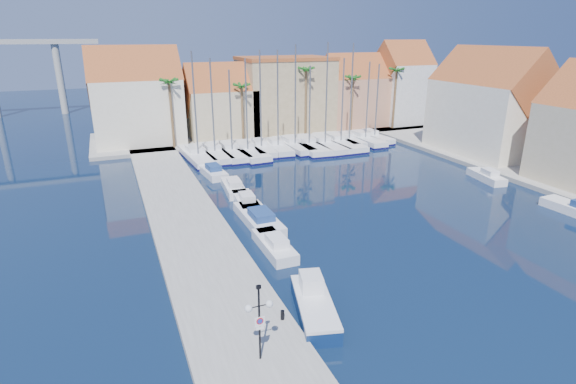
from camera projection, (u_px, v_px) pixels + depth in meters
name	position (u px, v px, depth m)	size (l,w,h in m)	color
ground	(375.00, 293.00, 28.09)	(260.00, 260.00, 0.00)	black
quay_west	(191.00, 230.00, 36.64)	(6.00, 77.00, 0.50)	gray
shore_north	(268.00, 132.00, 73.53)	(54.00, 16.00, 0.50)	gray
shore_east	(540.00, 171.00, 52.43)	(12.00, 60.00, 0.50)	gray
lamp_post	(259.00, 311.00, 20.81)	(1.38, 0.37, 4.06)	black
bollard	(282.00, 315.00, 24.59)	(0.22, 0.22, 0.54)	black
fishing_boat	(314.00, 304.00, 25.78)	(3.32, 6.10, 2.03)	navy
motorboat_west_0	(275.00, 245.00, 33.33)	(1.80, 5.55, 1.40)	white
motorboat_west_1	(259.00, 218.00, 38.24)	(2.44, 7.36, 1.40)	white
motorboat_west_2	(246.00, 201.00, 42.15)	(2.16, 5.58, 1.40)	white
motorboat_west_3	(234.00, 187.00, 46.05)	(2.32, 5.82, 1.40)	white
motorboat_west_4	(212.00, 171.00, 51.49)	(2.45, 6.16, 1.40)	white
motorboat_east_1	(487.00, 176.00, 49.61)	(2.43, 5.28, 1.40)	white
sailboat_0	(197.00, 156.00, 57.67)	(3.49, 10.75, 13.50)	white
sailboat_1	(214.00, 153.00, 59.07)	(3.13, 10.50, 12.60)	white
sailboat_2	(231.00, 151.00, 59.83)	(3.01, 10.76, 11.18)	white
sailboat_3	(246.00, 151.00, 60.10)	(3.64, 11.30, 12.51)	white
sailboat_4	(261.00, 148.00, 61.53)	(3.21, 9.36, 13.50)	white
sailboat_5	(277.00, 147.00, 62.04)	(2.91, 8.93, 13.48)	white
sailboat_6	(293.00, 145.00, 63.11)	(3.03, 10.11, 14.11)	white
sailboat_7	(307.00, 145.00, 63.30)	(3.79, 11.75, 11.43)	white
sailboat_8	(323.00, 144.00, 63.74)	(3.43, 11.14, 14.39)	white
sailboat_9	(339.00, 142.00, 65.00)	(3.24, 11.65, 12.32)	white
sailboat_10	(348.00, 140.00, 66.11)	(2.80, 8.51, 14.23)	white
sailboat_11	(363.00, 139.00, 66.83)	(2.62, 9.45, 11.73)	white
sailboat_12	(373.00, 137.00, 68.04)	(2.78, 8.31, 11.32)	white
building_0	(137.00, 100.00, 63.51)	(12.30, 9.00, 13.50)	beige
building_1	(220.00, 104.00, 68.16)	(10.30, 8.00, 11.00)	#C0B087
building_2	(285.00, 94.00, 72.60)	(14.20, 10.20, 11.50)	tan
building_3	(353.00, 93.00, 76.09)	(10.30, 8.00, 12.00)	tan
building_4	(401.00, 85.00, 78.03)	(8.30, 8.00, 14.00)	silver
building_6	(489.00, 106.00, 58.22)	(9.00, 14.30, 13.50)	beige
palm_0	(169.00, 84.00, 59.70)	(2.60, 2.60, 10.15)	brown
palm_1	(242.00, 88.00, 63.55)	(2.60, 2.60, 9.15)	brown
palm_2	(306.00, 72.00, 66.45)	(2.60, 2.60, 11.15)	brown
palm_3	(353.00, 80.00, 69.74)	(2.60, 2.60, 9.65)	brown
palm_4	(397.00, 72.00, 72.26)	(2.60, 2.60, 10.65)	brown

